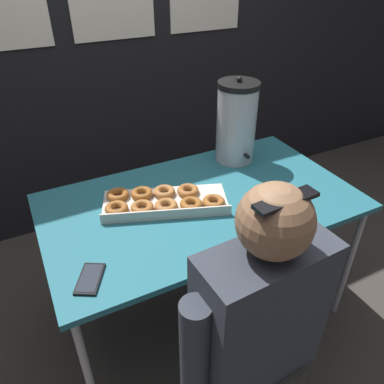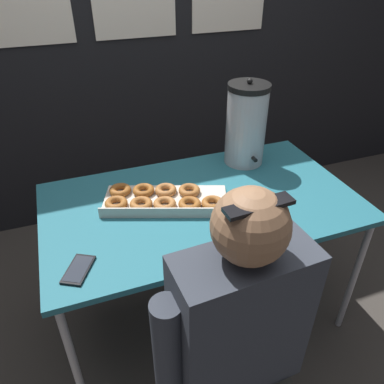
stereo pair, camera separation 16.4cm
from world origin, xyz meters
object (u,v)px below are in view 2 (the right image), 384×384
donut_box (163,199)px  coffee_urn (246,125)px  cell_phone (78,269)px  person_seated (237,346)px

donut_box → coffee_urn: (0.53, 0.24, 0.20)m
coffee_urn → cell_phone: size_ratio=2.71×
donut_box → person_seated: 0.72m
donut_box → cell_phone: donut_box is taller
cell_phone → person_seated: bearing=-9.4°
coffee_urn → person_seated: (-0.47, -0.92, -0.39)m
donut_box → person_seated: (0.06, -0.69, -0.20)m
donut_box → person_seated: person_seated is taller
coffee_urn → person_seated: bearing=-117.0°
coffee_urn → cell_phone: coffee_urn is taller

